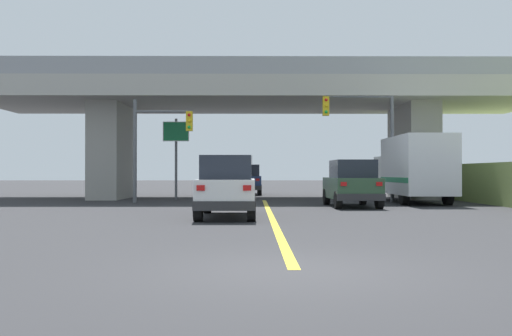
{
  "coord_description": "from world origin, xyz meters",
  "views": [
    {
      "loc": [
        -0.64,
        -8.63,
        1.47
      ],
      "look_at": [
        -0.47,
        16.91,
        1.69
      ],
      "focal_mm": 40.13,
      "sensor_mm": 36.0,
      "label": 1
    }
  ],
  "objects_px": {
    "sedan_oncoming": "(246,180)",
    "highway_sign": "(176,141)",
    "suv_crossing": "(352,183)",
    "semi_truck_distant": "(241,171)",
    "traffic_signal_nearside": "(369,127)",
    "suv_lead": "(227,187)",
    "traffic_signal_farside": "(155,137)",
    "box_truck": "(413,169)"
  },
  "relations": [
    {
      "from": "semi_truck_distant",
      "to": "traffic_signal_farside",
      "type": "bearing_deg",
      "value": -97.1
    },
    {
      "from": "box_truck",
      "to": "traffic_signal_nearside",
      "type": "distance_m",
      "value": 3.03
    },
    {
      "from": "suv_crossing",
      "to": "semi_truck_distant",
      "type": "height_order",
      "value": "semi_truck_distant"
    },
    {
      "from": "suv_lead",
      "to": "sedan_oncoming",
      "type": "bearing_deg",
      "value": 88.76
    },
    {
      "from": "highway_sign",
      "to": "traffic_signal_nearside",
      "type": "bearing_deg",
      "value": -14.49
    },
    {
      "from": "traffic_signal_nearside",
      "to": "semi_truck_distant",
      "type": "height_order",
      "value": "traffic_signal_nearside"
    },
    {
      "from": "box_truck",
      "to": "sedan_oncoming",
      "type": "bearing_deg",
      "value": 127.13
    },
    {
      "from": "suv_lead",
      "to": "highway_sign",
      "type": "relative_size",
      "value": 1.06
    },
    {
      "from": "traffic_signal_farside",
      "to": "highway_sign",
      "type": "height_order",
      "value": "traffic_signal_farside"
    },
    {
      "from": "sedan_oncoming",
      "to": "highway_sign",
      "type": "distance_m",
      "value": 8.79
    },
    {
      "from": "traffic_signal_nearside",
      "to": "highway_sign",
      "type": "relative_size",
      "value": 1.31
    },
    {
      "from": "sedan_oncoming",
      "to": "semi_truck_distant",
      "type": "xyz_separation_m",
      "value": [
        -0.76,
        18.16,
        0.62
      ]
    },
    {
      "from": "sedan_oncoming",
      "to": "semi_truck_distant",
      "type": "height_order",
      "value": "semi_truck_distant"
    },
    {
      "from": "traffic_signal_nearside",
      "to": "semi_truck_distant",
      "type": "bearing_deg",
      "value": 103.9
    },
    {
      "from": "traffic_signal_nearside",
      "to": "suv_crossing",
      "type": "bearing_deg",
      "value": -111.43
    },
    {
      "from": "traffic_signal_nearside",
      "to": "highway_sign",
      "type": "distance_m",
      "value": 10.39
    },
    {
      "from": "suv_lead",
      "to": "sedan_oncoming",
      "type": "distance_m",
      "value": 19.98
    },
    {
      "from": "suv_crossing",
      "to": "highway_sign",
      "type": "height_order",
      "value": "highway_sign"
    },
    {
      "from": "highway_sign",
      "to": "semi_truck_distant",
      "type": "bearing_deg",
      "value": 83.32
    },
    {
      "from": "highway_sign",
      "to": "sedan_oncoming",
      "type": "bearing_deg",
      "value": 63.62
    },
    {
      "from": "box_truck",
      "to": "highway_sign",
      "type": "xyz_separation_m",
      "value": [
        -12.08,
        3.34,
        1.55
      ]
    },
    {
      "from": "highway_sign",
      "to": "suv_lead",
      "type": "bearing_deg",
      "value": -74.84
    },
    {
      "from": "traffic_signal_farside",
      "to": "semi_truck_distant",
      "type": "height_order",
      "value": "traffic_signal_farside"
    },
    {
      "from": "traffic_signal_nearside",
      "to": "semi_truck_distant",
      "type": "relative_size",
      "value": 0.85
    },
    {
      "from": "suv_lead",
      "to": "highway_sign",
      "type": "height_order",
      "value": "highway_sign"
    },
    {
      "from": "suv_lead",
      "to": "traffic_signal_farside",
      "type": "distance_m",
      "value": 10.23
    },
    {
      "from": "box_truck",
      "to": "traffic_signal_nearside",
      "type": "bearing_deg",
      "value": 159.93
    },
    {
      "from": "box_truck",
      "to": "semi_truck_distant",
      "type": "bearing_deg",
      "value": 107.28
    },
    {
      "from": "suv_crossing",
      "to": "box_truck",
      "type": "bearing_deg",
      "value": 41.19
    },
    {
      "from": "suv_lead",
      "to": "traffic_signal_nearside",
      "type": "relative_size",
      "value": 0.81
    },
    {
      "from": "suv_lead",
      "to": "box_truck",
      "type": "height_order",
      "value": "box_truck"
    },
    {
      "from": "suv_crossing",
      "to": "sedan_oncoming",
      "type": "height_order",
      "value": "same"
    },
    {
      "from": "sedan_oncoming",
      "to": "semi_truck_distant",
      "type": "bearing_deg",
      "value": 92.4
    },
    {
      "from": "box_truck",
      "to": "sedan_oncoming",
      "type": "relative_size",
      "value": 1.6
    },
    {
      "from": "traffic_signal_nearside",
      "to": "highway_sign",
      "type": "xyz_separation_m",
      "value": [
        -10.04,
        2.6,
        -0.57
      ]
    },
    {
      "from": "traffic_signal_farside",
      "to": "semi_truck_distant",
      "type": "bearing_deg",
      "value": 82.9
    },
    {
      "from": "suv_lead",
      "to": "traffic_signal_farside",
      "type": "bearing_deg",
      "value": 113.2
    },
    {
      "from": "traffic_signal_farside",
      "to": "semi_truck_distant",
      "type": "relative_size",
      "value": 0.75
    },
    {
      "from": "highway_sign",
      "to": "box_truck",
      "type": "bearing_deg",
      "value": -15.46
    },
    {
      "from": "traffic_signal_farside",
      "to": "highway_sign",
      "type": "distance_m",
      "value": 3.23
    },
    {
      "from": "suv_lead",
      "to": "traffic_signal_nearside",
      "type": "xyz_separation_m",
      "value": [
        6.69,
        9.76,
        2.78
      ]
    },
    {
      "from": "box_truck",
      "to": "sedan_oncoming",
      "type": "height_order",
      "value": "box_truck"
    }
  ]
}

